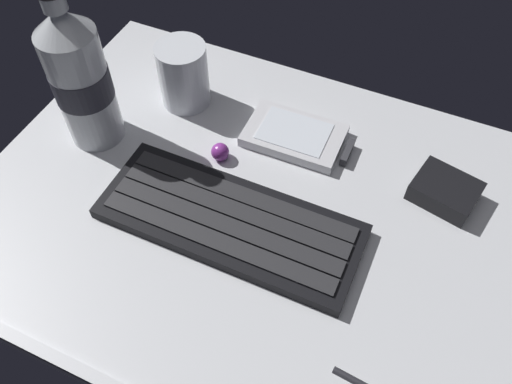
{
  "coord_description": "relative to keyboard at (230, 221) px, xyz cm",
  "views": [
    {
      "loc": [
        13.97,
        -30.93,
        48.51
      ],
      "look_at": [
        0.0,
        0.0,
        3.0
      ],
      "focal_mm": 36.67,
      "sensor_mm": 36.0,
      "label": 1
    }
  ],
  "objects": [
    {
      "name": "keyboard",
      "position": [
        0.0,
        0.0,
        0.0
      ],
      "size": [
        29.03,
        11.09,
        1.7
      ],
      "color": "black",
      "rests_on": "ground_plane"
    },
    {
      "name": "trackball_mouse",
      "position": [
        -5.32,
        8.27,
        0.29
      ],
      "size": [
        2.2,
        2.2,
        2.2
      ],
      "primitive_type": "sphere",
      "color": "purple",
      "rests_on": "ground_plane"
    },
    {
      "name": "charger_block",
      "position": [
        20.57,
        13.44,
        0.39
      ],
      "size": [
        8.04,
        6.97,
        2.4
      ],
      "primitive_type": "cube",
      "rotation": [
        0.0,
        0.0,
        -0.22
      ],
      "color": "black",
      "rests_on": "ground_plane"
    },
    {
      "name": "ground_plane",
      "position": [
        1.68,
        3.04,
        -1.79
      ],
      "size": [
        64.0,
        48.0,
        2.8
      ],
      "color": "silver"
    },
    {
      "name": "juice_cup",
      "position": [
        -13.99,
        15.55,
        3.1
      ],
      "size": [
        6.4,
        6.4,
        8.5
      ],
      "color": "silver",
      "rests_on": "ground_plane"
    },
    {
      "name": "water_bottle",
      "position": [
        -21.21,
        5.64,
        8.2
      ],
      "size": [
        6.73,
        6.73,
        20.8
      ],
      "color": "silver",
      "rests_on": "ground_plane"
    },
    {
      "name": "handheld_device",
      "position": [
        2.34,
        14.78,
        -0.08
      ],
      "size": [
        12.9,
        7.82,
        1.5
      ],
      "color": "silver",
      "rests_on": "ground_plane"
    }
  ]
}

